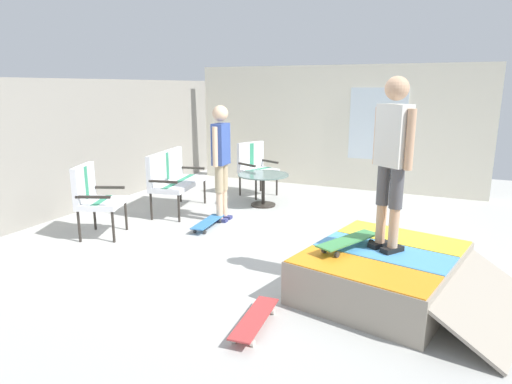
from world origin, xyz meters
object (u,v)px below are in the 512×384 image
Objects in this scene: patio_bench at (173,175)px; skateboard_spare at (255,319)px; patio_chair_near_house at (255,164)px; person_skater at (392,151)px; patio_chair_by_wall at (93,194)px; skateboard_by_bench at (208,222)px; person_watching at (221,154)px; patio_table at (263,183)px; skateboard_on_ramp at (348,241)px; skate_ramp at (385,272)px.

patio_bench is 1.63× the size of skateboard_spare.
person_skater is at bearing -137.82° from patio_chair_near_house.
patio_chair_by_wall is 0.59× the size of person_skater.
person_skater is 2.11× the size of skateboard_by_bench.
patio_bench is 1.30× the size of patio_chair_by_wall.
patio_chair_by_wall is at bearing 137.82° from person_watching.
patio_chair_by_wall reaches higher than patio_table.
skateboard_spare is at bearing -155.43° from patio_chair_near_house.
skateboard_spare is at bearing -157.54° from patio_table.
person_skater is at bearing -91.43° from patio_chair_by_wall.
patio_table is (0.93, -1.26, -0.21)m from patio_bench.
skateboard_on_ramp is at bearing -117.78° from patio_bench.
skate_ramp is 3.64m from patio_table.
patio_chair_near_house is at bearing 7.83° from person_watching.
patio_bench is 4.07m from skateboard_spare.
skate_ramp is 2.52× the size of patio_table.
person_watching is 3.43m from skateboard_spare.
skateboard_spare is at bearing -135.43° from patio_bench.
skate_ramp is 2.23× the size of patio_chair_near_house.
patio_chair_near_house is 3.35m from patio_chair_by_wall.
patio_chair_by_wall is (-1.55, 0.26, -0.00)m from patio_bench.
patio_chair_near_house is 1.85m from person_watching.
skate_ramp is 4.15m from patio_bench.
patio_chair_by_wall is at bearing 87.71° from skate_ramp.
skate_ramp is at bearing -164.18° from person_skater.
person_skater is 3.24m from skateboard_by_bench.
patio_chair_by_wall is 0.57× the size of person_watching.
skate_ramp is 0.49m from skateboard_on_ramp.
skate_ramp is 4.04m from patio_chair_by_wall.
patio_chair_by_wall reaches higher than skateboard_spare.
patio_chair_near_house is at bearing -25.15° from patio_bench.
skateboard_spare is (-3.81, -1.58, -0.32)m from patio_table.
skateboard_on_ramp is at bearing -27.09° from skateboard_spare.
skateboard_on_ramp is (-1.64, -2.38, -0.53)m from person_watching.
skate_ramp is at bearing -138.17° from patio_chair_near_house.
person_watching reaches higher than skateboard_spare.
patio_chair_by_wall is at bearing 66.69° from skateboard_spare.
skateboard_on_ramp is at bearing -93.79° from patio_chair_by_wall.
skateboard_on_ramp is (-0.08, 0.37, 0.31)m from skate_ramp.
patio_bench is at bearing 44.57° from skateboard_spare.
person_skater is (-1.65, -3.74, 0.85)m from patio_bench.
patio_chair_near_house is at bearing 34.79° from patio_table.
patio_chair_near_house is (3.34, 2.99, 0.39)m from skate_ramp.
patio_chair_by_wall is at bearing 148.56° from patio_table.
skateboard_spare is at bearing -146.35° from person_watching.
skateboard_spare is at bearing 141.62° from skate_ramp.
patio_bench is 1.30× the size of patio_chair_near_house.
person_watching is at bearing -172.17° from patio_chair_near_house.
person_skater is at bearing -118.82° from person_watching.
person_watching is (-1.08, 0.24, 0.66)m from patio_table.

